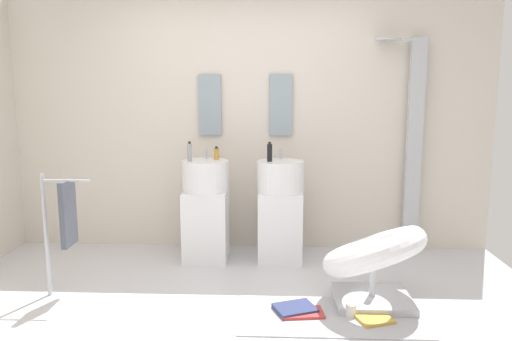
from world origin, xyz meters
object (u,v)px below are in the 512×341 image
Objects in this scene: towel_rack at (64,216)px; magazine_red at (302,313)px; pedestal_sink_left at (206,209)px; coffee_mug at (351,310)px; magazine_ochre at (374,319)px; shower_column at (412,142)px; magazine_navy at (295,309)px; pedestal_sink_right at (280,210)px; lounge_chair at (374,258)px; soap_bottle_amber at (217,154)px; soap_bottle_black at (270,152)px; soap_bottle_grey at (190,152)px.

magazine_red is at bearing -8.49° from towel_rack.
pedestal_sink_left reaches higher than coffee_mug.
towel_rack is at bearing 152.31° from magazine_ochre.
shower_column is 1.96m from coffee_mug.
magazine_navy is at bearing -129.10° from shower_column.
pedestal_sink_right reaches higher than lounge_chair.
lounge_chair is 0.43m from coffee_mug.
magazine_red is at bearing -127.16° from shower_column.
shower_column reaches higher than soap_bottle_amber.
lounge_chair is 6.17× the size of soap_bottle_black.
pedestal_sink_right reaches higher than magazine_navy.
soap_bottle_black is (-0.25, 1.11, 1.00)m from magazine_red.
soap_bottle_black is (-0.74, 1.18, 0.99)m from magazine_ochre.
soap_bottle_amber is (-0.49, 0.09, -0.03)m from soap_bottle_black.
shower_column is 11.46× the size of soap_bottle_grey.
pedestal_sink_right is at bearing -165.63° from shower_column.
lounge_chair is 0.69m from magazine_navy.
soap_bottle_black is at bearing -10.67° from soap_bottle_amber.
soap_bottle_black reaches higher than magazine_ochre.
pedestal_sink_right is 1.20m from magazine_navy.
magazine_ochre is 1.85× the size of soap_bottle_amber.
shower_column is 8.99× the size of magazine_ochre.
magazine_ochre is (0.64, -1.22, -0.46)m from pedestal_sink_right.
soap_bottle_black reaches higher than pedestal_sink_right.
soap_bottle_grey reaches higher than soap_bottle_black.
pedestal_sink_left is 1.65m from lounge_chair.
magazine_navy is at bearing 129.89° from magazine_red.
towel_rack is (-2.31, 0.04, 0.28)m from lounge_chair.
soap_bottle_black reaches higher than magazine_red.
coffee_mug reaches higher than magazine_navy.
coffee_mug reaches higher than magazine_ochre.
coffee_mug is (0.39, -0.05, 0.03)m from magazine_navy.
shower_column is at bearing 14.66° from soap_bottle_black.
soap_bottle_grey is 0.26m from soap_bottle_amber.
shower_column reaches higher than soap_bottle_grey.
soap_bottle_grey is at bearing 122.12° from magazine_ochre.
soap_bottle_amber reaches higher than pedestal_sink_right.
coffee_mug is at bearing -62.30° from soap_bottle_black.
shower_column is 1.97m from magazine_ochre.
pedestal_sink_left is 1.86m from magazine_ochre.
magazine_red is 1.51m from soap_bottle_black.
pedestal_sink_left is 12.12× the size of coffee_mug.
pedestal_sink_right is at bearing 126.56° from lounge_chair.
pedestal_sink_left is at bearing 176.79° from soap_bottle_black.
coffee_mug is at bearing -7.41° from towel_rack.
magazine_navy is at bearing -59.09° from soap_bottle_amber.
magazine_red is 1.77m from soap_bottle_grey.
soap_bottle_amber is (-1.85, -0.26, -0.09)m from shower_column.
towel_rack is 1.79m from soap_bottle_black.
coffee_mug is (2.12, -0.28, -0.58)m from towel_rack.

